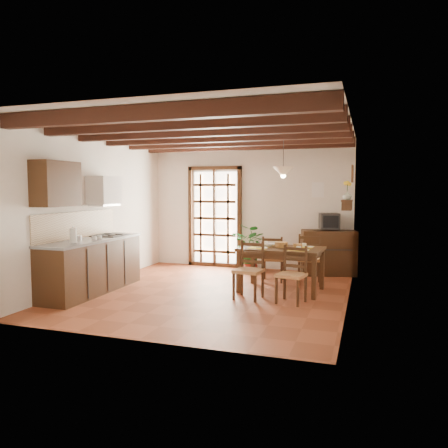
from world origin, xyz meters
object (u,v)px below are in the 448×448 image
at_px(chair_near_right, 291,285).
at_px(kitchen_counter, 92,265).
at_px(sideboard, 329,253).
at_px(chair_far_left, 273,267).
at_px(chair_far_right, 309,268).
at_px(potted_plant, 251,245).
at_px(crt_tv, 329,221).
at_px(pendant_lamp, 283,171).
at_px(dining_table, 281,253).
at_px(chair_near_left, 249,281).

bearing_deg(chair_near_right, kitchen_counter, -162.03).
relative_size(kitchen_counter, sideboard, 2.08).
distance_m(chair_near_right, chair_far_left, 1.60).
xyz_separation_m(chair_far_right, potted_plant, (-1.37, 0.90, 0.27)).
xyz_separation_m(chair_far_left, crt_tv, (0.96, 0.98, 0.84)).
xyz_separation_m(potted_plant, pendant_lamp, (0.97, -1.49, 1.51)).
relative_size(dining_table, chair_near_left, 1.58).
bearing_deg(kitchen_counter, chair_far_left, 33.56).
bearing_deg(chair_near_right, potted_plant, 130.60).
xyz_separation_m(chair_far_right, sideboard, (0.26, 1.04, 0.16)).
distance_m(chair_far_left, chair_far_right, 0.70).
xyz_separation_m(kitchen_counter, chair_far_right, (3.47, 1.79, -0.17)).
xyz_separation_m(chair_near_right, crt_tv, (0.35, 2.46, 0.83)).
xyz_separation_m(chair_near_left, chair_far_right, (0.79, 1.38, 0.01)).
distance_m(chair_far_left, potted_plant, 1.13).
distance_m(kitchen_counter, chair_far_right, 3.90).
bearing_deg(sideboard, pendant_lamp, -125.78).
distance_m(dining_table, chair_far_right, 0.88).
bearing_deg(crt_tv, dining_table, -126.23).
bearing_deg(potted_plant, pendant_lamp, -56.96).
relative_size(chair_far_right, potted_plant, 0.44).
distance_m(dining_table, pendant_lamp, 1.42).
bearing_deg(potted_plant, chair_near_left, -75.84).
height_order(chair_far_left, crt_tv, crt_tv).
height_order(chair_near_left, sideboard, chair_near_left).
bearing_deg(kitchen_counter, chair_near_left, 8.62).
distance_m(chair_far_right, potted_plant, 1.66).
xyz_separation_m(dining_table, pendant_lamp, (0.00, 0.10, 1.42)).
bearing_deg(kitchen_counter, chair_near_right, 6.08).
bearing_deg(pendant_lamp, kitchen_counter, -158.68).
xyz_separation_m(crt_tv, pendant_lamp, (-0.66, -1.62, 0.97)).
xyz_separation_m(kitchen_counter, chair_near_left, (2.67, 0.40, -0.18)).
xyz_separation_m(chair_near_right, chair_far_left, (-0.61, 1.48, -0.00)).
bearing_deg(dining_table, sideboard, 72.90).
xyz_separation_m(chair_far_left, chair_far_right, (0.70, -0.05, 0.02)).
xyz_separation_m(dining_table, chair_near_right, (0.31, -0.74, -0.38)).
height_order(chair_near_right, chair_far_left, chair_near_right).
distance_m(chair_near_right, chair_far_right, 1.43).
xyz_separation_m(sideboard, pendant_lamp, (-0.66, -1.63, 1.62)).
height_order(chair_far_left, sideboard, sideboard).
height_order(chair_far_right, crt_tv, crt_tv).
bearing_deg(dining_table, pendant_lamp, 93.68).
distance_m(crt_tv, potted_plant, 1.72).
xyz_separation_m(kitchen_counter, dining_table, (3.07, 1.10, 0.19)).
bearing_deg(chair_far_right, crt_tv, -113.47).
relative_size(chair_near_right, chair_far_right, 0.93).
height_order(kitchen_counter, potted_plant, potted_plant).
height_order(chair_near_right, crt_tv, crt_tv).
bearing_deg(potted_plant, kitchen_counter, -127.92).
bearing_deg(dining_table, chair_near_left, -116.02).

